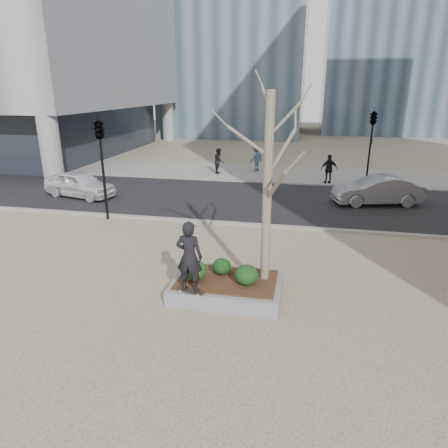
% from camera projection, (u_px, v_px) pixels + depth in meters
% --- Properties ---
extents(ground, '(120.00, 120.00, 0.00)m').
position_uv_depth(ground, '(193.00, 291.00, 11.43)').
color(ground, tan).
rests_on(ground, ground).
extents(street, '(60.00, 8.00, 0.02)m').
position_uv_depth(street, '(246.00, 200.00, 20.68)').
color(street, black).
rests_on(street, ground).
extents(far_sidewalk, '(60.00, 6.00, 0.02)m').
position_uv_depth(far_sidewalk, '(261.00, 173.00, 27.17)').
color(far_sidewalk, gray).
rests_on(far_sidewalk, ground).
extents(planter, '(3.00, 2.00, 0.45)m').
position_uv_depth(planter, '(227.00, 288.00, 11.16)').
color(planter, gray).
rests_on(planter, ground).
extents(planter_mulch, '(2.70, 1.70, 0.04)m').
position_uv_depth(planter_mulch, '(227.00, 280.00, 11.08)').
color(planter_mulch, '#382314').
rests_on(planter_mulch, planter).
extents(sycamore_tree, '(2.80, 2.80, 6.60)m').
position_uv_depth(sycamore_tree, '(268.00, 160.00, 10.09)').
color(sycamore_tree, gray).
rests_on(sycamore_tree, planter_mulch).
extents(shrub_left, '(0.65, 0.65, 0.55)m').
position_uv_depth(shrub_left, '(195.00, 270.00, 10.96)').
color(shrub_left, '#173A12').
rests_on(shrub_left, planter_mulch).
extents(shrub_middle, '(0.54, 0.54, 0.46)m').
position_uv_depth(shrub_middle, '(222.00, 266.00, 11.32)').
color(shrub_middle, black).
rests_on(shrub_middle, planter_mulch).
extents(shrub_right, '(0.64, 0.64, 0.55)m').
position_uv_depth(shrub_right, '(246.00, 275.00, 10.72)').
color(shrub_right, '#103512').
rests_on(shrub_right, planter_mulch).
extents(skateboard, '(0.81, 0.37, 0.08)m').
position_uv_depth(skateboard, '(190.00, 291.00, 10.41)').
color(skateboard, black).
rests_on(skateboard, planter).
extents(skateboarder, '(0.72, 0.49, 1.89)m').
position_uv_depth(skateboarder, '(189.00, 257.00, 10.09)').
color(skateboarder, black).
rests_on(skateboarder, skateboard).
extents(police_car, '(4.21, 2.46, 1.35)m').
position_uv_depth(police_car, '(80.00, 184.00, 21.03)').
color(police_car, white).
rests_on(police_car, street).
extents(car_silver, '(4.45, 2.40, 1.39)m').
position_uv_depth(car_silver, '(377.00, 190.00, 19.66)').
color(car_silver, gray).
rests_on(car_silver, street).
extents(pedestrian_a, '(0.74, 0.89, 1.67)m').
position_uv_depth(pedestrian_a, '(219.00, 161.00, 26.75)').
color(pedestrian_a, black).
rests_on(pedestrian_a, far_sidewalk).
extents(pedestrian_b, '(1.20, 1.34, 1.80)m').
position_uv_depth(pedestrian_b, '(256.00, 158.00, 27.45)').
color(pedestrian_b, '#3C586C').
rests_on(pedestrian_b, far_sidewalk).
extents(pedestrian_c, '(1.10, 0.69, 1.74)m').
position_uv_depth(pedestrian_c, '(329.00, 169.00, 23.87)').
color(pedestrian_c, black).
rests_on(pedestrian_c, far_sidewalk).
extents(traffic_light_near, '(0.60, 2.48, 4.50)m').
position_uv_depth(traffic_light_near, '(103.00, 169.00, 16.93)').
color(traffic_light_near, black).
rests_on(traffic_light_near, ground).
extents(traffic_light_far, '(0.60, 2.48, 4.50)m').
position_uv_depth(traffic_light_far, '(370.00, 147.00, 22.97)').
color(traffic_light_far, black).
rests_on(traffic_light_far, ground).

